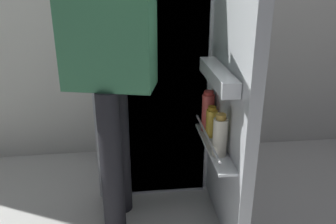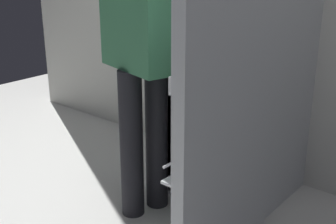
% 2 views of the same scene
% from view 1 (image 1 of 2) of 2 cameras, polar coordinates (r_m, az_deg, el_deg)
% --- Properties ---
extents(ground_plane, '(6.17, 6.17, 0.00)m').
position_cam_1_polar(ground_plane, '(2.16, -1.70, -16.53)').
color(ground_plane, silver).
extents(refrigerator, '(0.74, 1.27, 1.79)m').
position_cam_1_polar(refrigerator, '(2.23, -2.24, 10.37)').
color(refrigerator, silver).
rests_on(refrigerator, ground_plane).
extents(person, '(0.54, 0.79, 1.59)m').
position_cam_1_polar(person, '(1.78, -9.01, 8.87)').
color(person, black).
rests_on(person, ground_plane).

